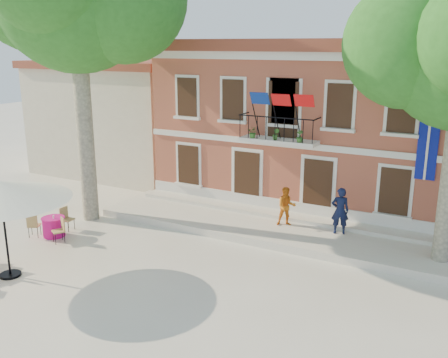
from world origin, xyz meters
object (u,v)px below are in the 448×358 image
(pedestrian_orange, at_px, (286,206))
(cafe_table_3, at_px, (54,226))
(pedestrian_navy, at_px, (340,211))
(patio_umbrella, at_px, (0,191))

(pedestrian_orange, distance_m, cafe_table_3, 9.17)
(pedestrian_navy, xyz_separation_m, cafe_table_3, (-9.95, -4.82, -0.78))
(pedestrian_orange, relative_size, cafe_table_3, 0.83)
(patio_umbrella, relative_size, cafe_table_3, 2.30)
(pedestrian_navy, bearing_deg, cafe_table_3, 5.35)
(patio_umbrella, bearing_deg, pedestrian_navy, 43.10)
(pedestrian_navy, relative_size, cafe_table_3, 0.97)
(patio_umbrella, xyz_separation_m, pedestrian_navy, (8.57, 8.02, -1.67))
(patio_umbrella, distance_m, pedestrian_navy, 11.85)
(pedestrian_navy, height_order, pedestrian_orange, pedestrian_navy)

